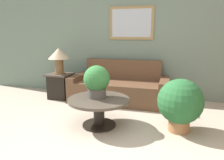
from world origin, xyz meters
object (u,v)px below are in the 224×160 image
object	(u,v)px
couch_main	(120,88)
coffee_table	(99,106)
side_table	(60,85)
potted_plant_on_table	(97,81)
potted_plant_floor	(180,103)
table_lamp	(59,56)

from	to	relation	value
couch_main	coffee_table	world-z (taller)	couch_main
couch_main	coffee_table	distance (m)	1.35
side_table	potted_plant_on_table	size ratio (longest dim) A/B	1.10
couch_main	potted_plant_on_table	xyz separation A→B (m)	(-0.05, -1.29, 0.44)
couch_main	potted_plant_floor	size ratio (longest dim) A/B	2.57
table_lamp	potted_plant_floor	bearing A→B (deg)	-22.37
couch_main	side_table	distance (m)	1.35
coffee_table	potted_plant_on_table	bearing A→B (deg)	133.22
side_table	potted_plant_on_table	distance (m)	1.79
potted_plant_floor	table_lamp	bearing A→B (deg)	157.63
side_table	potted_plant_on_table	bearing A→B (deg)	-41.67
coffee_table	couch_main	bearing A→B (deg)	89.98
coffee_table	potted_plant_on_table	xyz separation A→B (m)	(-0.05, 0.05, 0.39)
table_lamp	potted_plant_floor	xyz separation A→B (m)	(2.56, -1.05, -0.51)
couch_main	potted_plant_floor	xyz separation A→B (m)	(1.22, -1.19, 0.16)
couch_main	side_table	bearing A→B (deg)	-174.05
side_table	table_lamp	size ratio (longest dim) A/B	1.00
couch_main	potted_plant_on_table	size ratio (longest dim) A/B	4.04
potted_plant_on_table	table_lamp	bearing A→B (deg)	138.33
side_table	potted_plant_on_table	world-z (taller)	potted_plant_on_table
coffee_table	potted_plant_on_table	distance (m)	0.40
coffee_table	potted_plant_floor	size ratio (longest dim) A/B	1.21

